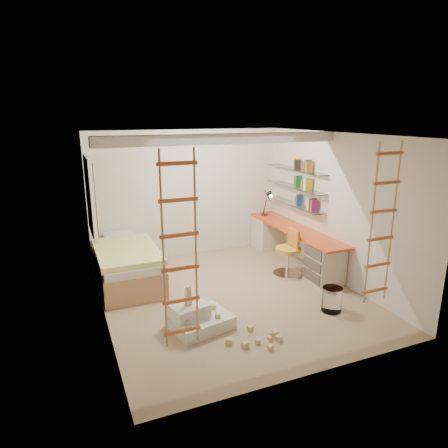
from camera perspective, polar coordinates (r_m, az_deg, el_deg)
name	(u,v)px	position (r m, az deg, el deg)	size (l,w,h in m)	color
floor	(231,295)	(6.69, 1.00, -10.18)	(4.50, 4.50, 0.00)	tan
ceiling_beam	(224,139)	(6.32, 0.00, 12.06)	(4.00, 0.18, 0.16)	white
window_frame	(90,196)	(7.17, -18.59, 3.83)	(0.06, 1.15, 1.35)	white
window_blind	(92,196)	(7.17, -18.28, 3.86)	(0.02, 1.00, 1.20)	#4C2D1E
rope_ladder_left	(180,252)	(4.16, -6.33, -4.00)	(0.41, 0.04, 2.13)	#E15826
rope_ladder_right	(382,225)	(5.52, 21.65, -0.14)	(0.41, 0.04, 2.13)	#C54C21
waste_bin	(332,299)	(6.34, 15.16, -10.36)	(0.30, 0.30, 0.38)	white
desk	(293,244)	(8.01, 9.85, -2.90)	(0.56, 2.80, 0.75)	#F04E1C
shelves	(295,187)	(8.04, 10.11, 5.23)	(0.25, 1.80, 0.71)	white
bed	(127,264)	(7.28, -13.75, -5.63)	(1.02, 2.00, 0.69)	#AD7F51
task_lamp	(269,199)	(8.59, 6.40, 3.55)	(0.14, 0.36, 0.57)	black
swivel_chair	(288,259)	(7.44, 9.19, -4.94)	(0.54, 0.54, 0.88)	gold
play_platform	(197,318)	(5.73, -3.84, -13.29)	(0.92, 0.79, 0.36)	silver
toy_blocks	(235,324)	(5.52, 1.54, -14.13)	(1.15, 1.04, 0.63)	#CCB284
books	(295,183)	(8.03, 10.14, 5.85)	(0.14, 0.58, 0.92)	#8C1E7F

